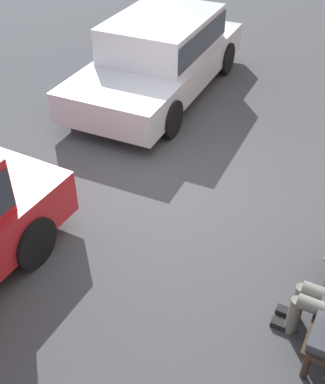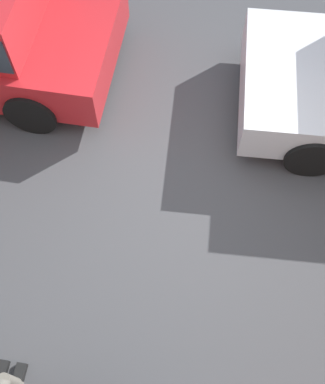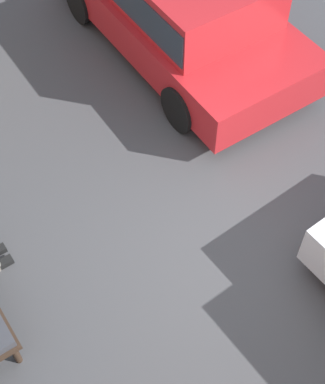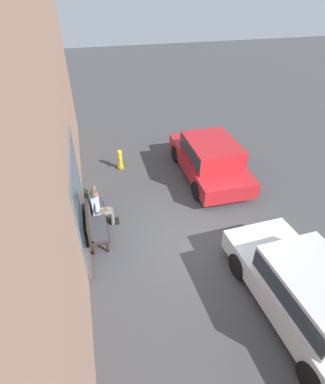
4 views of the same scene
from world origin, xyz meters
name	(u,v)px [view 1 (image 1 of 4)]	position (x,y,z in m)	size (l,w,h in m)	color
ground_plane	(159,186)	(0.00, 0.00, 0.00)	(60.00, 60.00, 0.00)	#424244
parked_car_near	(160,52)	(-2.71, -1.41, 0.76)	(4.49, 2.06, 1.40)	silver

